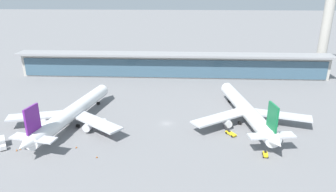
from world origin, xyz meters
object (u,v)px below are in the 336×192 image
at_px(service_truck_under_wing_red, 106,125).
at_px(safety_cone_delta, 17,150).
at_px(safety_cone_bravo, 20,149).
at_px(service_truck_near_nose_yellow, 265,154).
at_px(safety_cone_alpha, 97,157).
at_px(airliner_centre_stand, 247,110).
at_px(safety_cone_echo, 76,147).
at_px(service_truck_on_taxiway_white, 2,142).
at_px(airliner_left_stand, 72,113).
at_px(service_truck_mid_apron_yellow, 230,133).
at_px(control_tower, 330,4).

relative_size(service_truck_under_wing_red, safety_cone_delta, 12.50).
xyz_separation_m(safety_cone_bravo, safety_cone_delta, (-0.83, -0.92, 0.00)).
distance_m(service_truck_near_nose_yellow, service_truck_under_wing_red, 62.18).
height_order(service_truck_near_nose_yellow, safety_cone_alpha, service_truck_near_nose_yellow).
xyz_separation_m(airliner_centre_stand, safety_cone_alpha, (-55.72, -31.04, -5.21)).
distance_m(airliner_centre_stand, safety_cone_echo, 69.71).
distance_m(service_truck_on_taxiway_white, safety_cone_delta, 7.42).
bearing_deg(safety_cone_alpha, service_truck_under_wing_red, 95.40).
bearing_deg(airliner_centre_stand, safety_cone_echo, -158.96).
distance_m(safety_cone_bravo, safety_cone_delta, 1.24).
bearing_deg(airliner_left_stand, service_truck_mid_apron_yellow, -4.97).
relative_size(safety_cone_alpha, safety_cone_bravo, 1.00).
relative_size(service_truck_on_taxiway_white, control_tower, 0.09).
distance_m(service_truck_mid_apron_yellow, safety_cone_echo, 58.28).
bearing_deg(safety_cone_alpha, safety_cone_delta, 174.31).
xyz_separation_m(service_truck_mid_apron_yellow, safety_cone_bravo, (-76.29, -15.35, -0.49)).
bearing_deg(service_truck_near_nose_yellow, service_truck_under_wing_red, 162.75).
height_order(airliner_centre_stand, service_truck_mid_apron_yellow, airliner_centre_stand).
xyz_separation_m(safety_cone_alpha, safety_cone_echo, (-9.16, 6.08, 0.00)).
relative_size(airliner_left_stand, safety_cone_bravo, 93.66).
bearing_deg(airliner_centre_stand, safety_cone_delta, -161.75).
xyz_separation_m(airliner_left_stand, service_truck_on_taxiway_white, (-19.35, -19.11, -3.84)).
height_order(service_truck_on_taxiway_white, safety_cone_echo, service_truck_on_taxiway_white).
xyz_separation_m(airliner_centre_stand, safety_cone_delta, (-85.23, -28.10, -5.21)).
height_order(service_truck_on_taxiway_white, safety_cone_alpha, service_truck_on_taxiway_white).
height_order(service_truck_mid_apron_yellow, safety_cone_bravo, service_truck_mid_apron_yellow).
height_order(airliner_centre_stand, service_truck_near_nose_yellow, airliner_centre_stand).
bearing_deg(service_truck_under_wing_red, airliner_left_stand, 170.10).
height_order(control_tower, safety_cone_alpha, control_tower).
xyz_separation_m(airliner_left_stand, safety_cone_bravo, (-11.78, -20.97, -5.21)).
distance_m(airliner_centre_stand, service_truck_under_wing_red, 58.61).
bearing_deg(service_truck_on_taxiway_white, airliner_left_stand, 44.64).
distance_m(airliner_left_stand, safety_cone_echo, 20.93).
bearing_deg(safety_cone_alpha, service_truck_on_taxiway_white, 171.04).
distance_m(airliner_left_stand, safety_cone_alpha, 30.48).
relative_size(airliner_centre_stand, control_tower, 0.83).
bearing_deg(service_truck_near_nose_yellow, safety_cone_delta, -179.43).
height_order(airliner_left_stand, control_tower, control_tower).
bearing_deg(service_truck_mid_apron_yellow, safety_cone_delta, -168.09).
height_order(service_truck_mid_apron_yellow, safety_cone_delta, service_truck_mid_apron_yellow).
xyz_separation_m(service_truck_on_taxiway_white, safety_cone_bravo, (7.57, -1.86, -1.37)).
distance_m(service_truck_under_wing_red, control_tower, 165.44).
bearing_deg(control_tower, safety_cone_delta, -141.92).
height_order(airliner_left_stand, safety_cone_bravo, airliner_left_stand).
distance_m(airliner_centre_stand, service_truck_on_taxiway_white, 95.47).
distance_m(service_truck_under_wing_red, safety_cone_echo, 17.69).
bearing_deg(control_tower, service_truck_mid_apron_yellow, -126.12).
xyz_separation_m(airliner_centre_stand, safety_cone_echo, (-64.88, -24.96, -5.21)).
bearing_deg(service_truck_mid_apron_yellow, airliner_left_stand, 175.03).
xyz_separation_m(airliner_centre_stand, service_truck_on_taxiway_white, (-91.97, -25.33, -3.84)).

